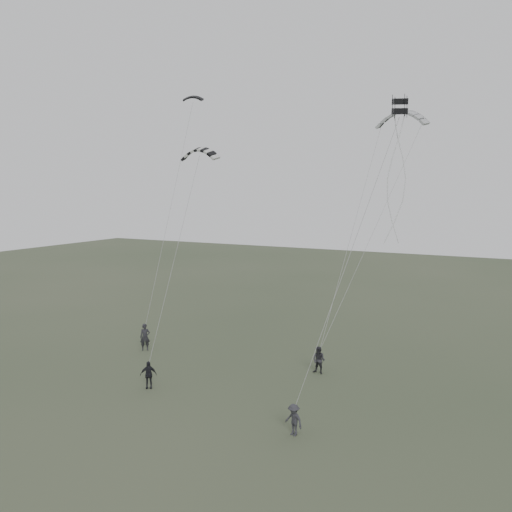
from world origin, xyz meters
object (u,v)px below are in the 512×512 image
at_px(kite_striped, 199,149).
at_px(kite_pale_large, 401,112).
at_px(flyer_left, 145,337).
at_px(flyer_far, 294,420).
at_px(kite_dark_small, 193,97).
at_px(flyer_right, 319,360).
at_px(kite_box, 400,106).
at_px(flyer_center, 148,375).

bearing_deg(kite_striped, kite_pale_large, 39.34).
distance_m(flyer_left, flyer_far, 15.59).
bearing_deg(kite_dark_small, flyer_right, -41.93).
xyz_separation_m(flyer_right, kite_dark_small, (-12.29, 5.00, 17.42)).
bearing_deg(flyer_left, flyer_right, -32.32).
height_order(flyer_far, kite_dark_small, kite_dark_small).
height_order(flyer_far, kite_pale_large, kite_pale_large).
height_order(flyer_left, kite_pale_large, kite_pale_large).
distance_m(flyer_left, kite_pale_large, 23.65).
relative_size(kite_dark_small, kite_pale_large, 0.43).
bearing_deg(kite_pale_large, flyer_left, -140.14).
height_order(flyer_right, kite_dark_small, kite_dark_small).
bearing_deg(flyer_far, flyer_right, 121.18).
relative_size(flyer_right, kite_pale_large, 0.47).
distance_m(kite_dark_small, kite_striped, 8.79).
height_order(flyer_left, kite_box, kite_box).
bearing_deg(kite_dark_small, flyer_left, -111.06).
bearing_deg(kite_striped, flyer_right, 6.41).
xyz_separation_m(kite_pale_large, kite_striped, (-10.62, -9.05, -2.78)).
bearing_deg(flyer_far, flyer_center, -168.92).
height_order(flyer_right, flyer_center, flyer_right).
distance_m(flyer_far, kite_striped, 17.46).
height_order(flyer_right, kite_striped, kite_striped).
bearing_deg(flyer_left, flyer_far, -63.40).
distance_m(flyer_right, kite_dark_small, 21.89).
distance_m(flyer_center, kite_box, 19.38).
height_order(flyer_center, kite_pale_large, kite_pale_large).
distance_m(flyer_right, flyer_center, 10.19).
bearing_deg(flyer_left, kite_dark_small, 50.83).
bearing_deg(kite_box, flyer_far, -149.23).
relative_size(kite_pale_large, kite_box, 5.03).
relative_size(flyer_left, kite_striped, 0.73).
bearing_deg(flyer_center, kite_striped, 56.30).
bearing_deg(flyer_center, kite_pale_large, 20.33).
bearing_deg(flyer_right, flyer_far, -70.93).
bearing_deg(kite_dark_small, kite_striped, -73.06).
height_order(flyer_far, kite_box, kite_box).
xyz_separation_m(flyer_center, kite_dark_small, (-4.48, 11.53, 17.47)).
distance_m(flyer_far, kite_pale_large, 22.43).
distance_m(kite_dark_small, kite_pale_large, 15.52).
xyz_separation_m(flyer_right, kite_striped, (-7.79, -1.02, 12.86)).
bearing_deg(kite_pale_large, flyer_right, -100.77).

